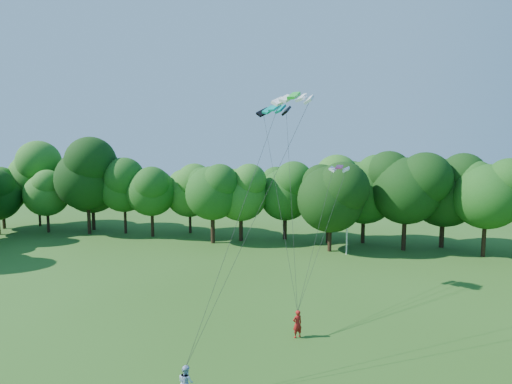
# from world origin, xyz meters

# --- Properties ---
(utility_pole) EXTENTS (1.42, 0.18, 7.09)m
(utility_pole) POSITION_xyz_m (5.78, 32.35, 3.68)
(utility_pole) COLOR silver
(utility_pole) RESTS_ON ground
(kite_flyer_left) EXTENTS (0.80, 0.78, 1.84)m
(kite_flyer_left) POSITION_xyz_m (3.39, 10.53, 0.92)
(kite_flyer_left) COLOR maroon
(kite_flyer_left) RESTS_ON ground
(kite_flyer_right) EXTENTS (1.06, 1.00, 1.73)m
(kite_flyer_right) POSITION_xyz_m (-0.94, 2.78, 0.87)
(kite_flyer_right) COLOR #A6BFE6
(kite_flyer_right) RESTS_ON ground
(kite_teal) EXTENTS (3.03, 2.11, 0.75)m
(kite_teal) POSITION_xyz_m (0.15, 18.35, 15.62)
(kite_teal) COLOR #049287
(kite_teal) RESTS_ON ground
(kite_green) EXTENTS (2.60, 1.58, 0.56)m
(kite_green) POSITION_xyz_m (3.08, 10.07, 15.45)
(kite_green) COLOR green
(kite_green) RESTS_ON ground
(kite_pink) EXTENTS (1.78, 1.05, 0.33)m
(kite_pink) POSITION_xyz_m (5.37, 20.00, 10.73)
(kite_pink) COLOR #F04290
(kite_pink) RESTS_ON ground
(tree_back_west) EXTENTS (9.37, 9.37, 13.63)m
(tree_back_west) POSITION_xyz_m (-31.78, 37.14, 8.51)
(tree_back_west) COLOR #351E15
(tree_back_west) RESTS_ON ground
(tree_back_center) EXTENTS (8.66, 8.66, 12.59)m
(tree_back_center) POSITION_xyz_m (3.77, 33.26, 7.86)
(tree_back_center) COLOR black
(tree_back_center) RESTS_ON ground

